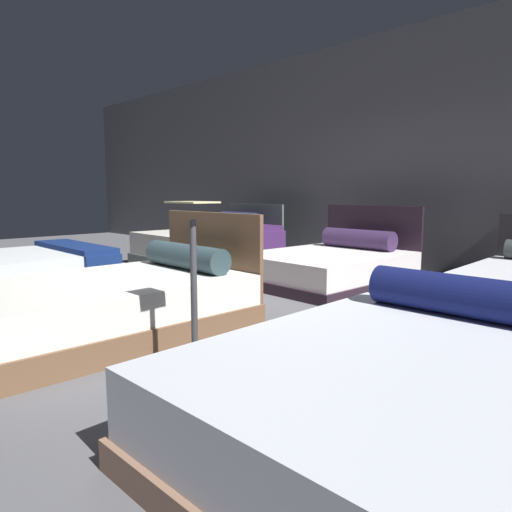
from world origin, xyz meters
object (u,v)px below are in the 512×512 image
bed_0 (13,272)px  bed_4 (330,265)px  bed_1 (114,303)px  price_sign (194,311)px  bed_2 (390,393)px  bed_3 (212,245)px

bed_0 → bed_4: (2.32, 3.00, 0.00)m
bed_1 → price_sign: price_sign is taller
bed_4 → price_sign: price_sign is taller
bed_0 → bed_1: (2.29, 0.03, 0.02)m
bed_2 → bed_4: bearing=129.5°
bed_1 → bed_3: size_ratio=1.02×
bed_0 → bed_2: bed_2 is taller
bed_2 → bed_3: size_ratio=0.92×
bed_2 → bed_4: 3.78m
bed_2 → price_sign: bearing=-171.8°
bed_4 → price_sign: (1.20, -3.09, 0.20)m
bed_0 → bed_3: (-0.10, 3.08, 0.07)m
bed_3 → bed_4: (2.42, -0.08, -0.07)m
bed_1 → bed_4: bed_4 is taller
bed_1 → bed_3: (-2.39, 3.05, 0.05)m
bed_0 → price_sign: price_sign is taller
bed_4 → price_sign: bearing=-66.3°
bed_1 → bed_4: 2.97m
bed_2 → price_sign: 1.23m
bed_0 → bed_4: bearing=53.8°
bed_2 → bed_3: 5.68m
bed_0 → bed_2: 4.72m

